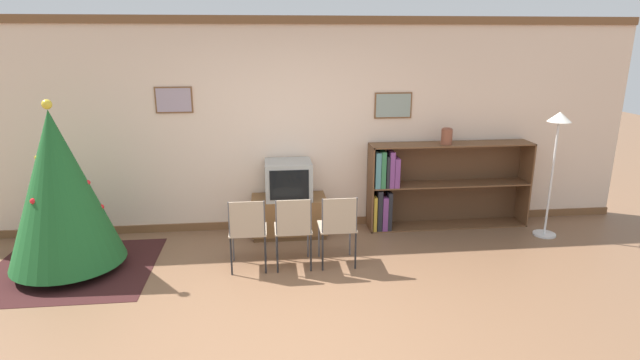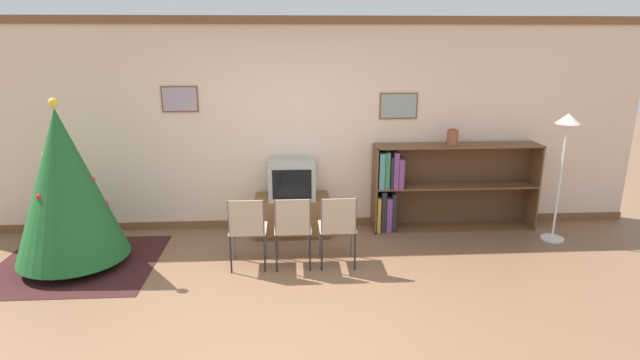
% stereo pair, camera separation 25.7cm
% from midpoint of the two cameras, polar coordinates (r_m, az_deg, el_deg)
% --- Properties ---
extents(ground_plane, '(24.00, 24.00, 0.00)m').
position_cam_midpoint_polar(ground_plane, '(4.58, -1.49, -16.27)').
color(ground_plane, brown).
extents(wall_back, '(9.19, 0.11, 2.70)m').
position_cam_midpoint_polar(wall_back, '(6.43, -2.38, 6.17)').
color(wall_back, beige).
rests_on(wall_back, ground_plane).
extents(area_rug, '(1.75, 1.58, 0.01)m').
position_cam_midpoint_polar(area_rug, '(6.22, -25.01, -8.73)').
color(area_rug, '#381919').
rests_on(area_rug, ground_plane).
extents(christmas_tree, '(1.17, 1.17, 1.85)m').
position_cam_midpoint_polar(christmas_tree, '(5.92, -26.04, -0.55)').
color(christmas_tree, maroon).
rests_on(christmas_tree, area_rug).
extents(tv_console, '(0.94, 0.50, 0.50)m').
position_cam_midpoint_polar(tv_console, '(6.41, -2.06, -4.06)').
color(tv_console, brown).
rests_on(tv_console, ground_plane).
extents(television, '(0.58, 0.48, 0.47)m').
position_cam_midpoint_polar(television, '(6.26, -2.10, 0.08)').
color(television, '#9E9E99').
rests_on(television, tv_console).
extents(folding_chair_left, '(0.40, 0.40, 0.82)m').
position_cam_midpoint_polar(folding_chair_left, '(5.41, -6.99, -5.51)').
color(folding_chair_left, tan).
rests_on(folding_chair_left, ground_plane).
extents(folding_chair_center, '(0.40, 0.40, 0.82)m').
position_cam_midpoint_polar(folding_chair_center, '(5.40, -1.80, -5.43)').
color(folding_chair_center, tan).
rests_on(folding_chair_center, ground_plane).
extents(folding_chair_right, '(0.40, 0.40, 0.82)m').
position_cam_midpoint_polar(folding_chair_right, '(5.44, 3.37, -5.31)').
color(folding_chair_right, tan).
rests_on(folding_chair_right, ground_plane).
extents(bookshelf, '(2.13, 0.36, 1.13)m').
position_cam_midpoint_polar(bookshelf, '(6.67, 13.25, -0.80)').
color(bookshelf, brown).
rests_on(bookshelf, ground_plane).
extents(vase, '(0.14, 0.14, 0.21)m').
position_cam_midpoint_polar(vase, '(6.54, 15.97, 4.72)').
color(vase, brown).
rests_on(vase, bookshelf).
extents(standing_lamp, '(0.28, 0.28, 1.59)m').
position_cam_midpoint_polar(standing_lamp, '(6.68, 27.17, 3.64)').
color(standing_lamp, silver).
rests_on(standing_lamp, ground_plane).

